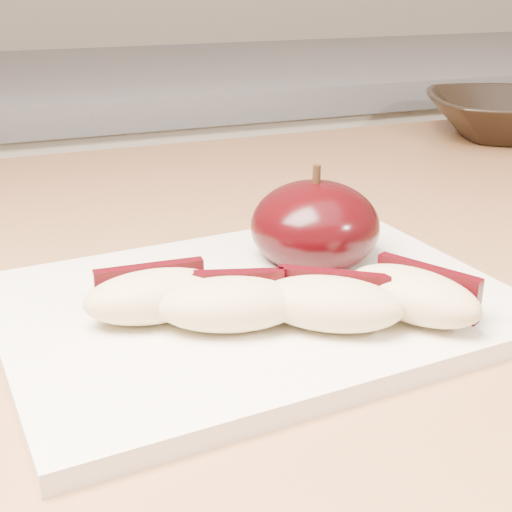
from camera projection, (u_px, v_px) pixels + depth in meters
name	position (u px, v px, depth m)	size (l,w,h in m)	color
back_cabinet	(135.00, 330.00, 1.30)	(2.40, 0.62, 0.94)	silver
cutting_board	(256.00, 306.00, 0.41)	(0.28, 0.21, 0.01)	silver
apple_half	(315.00, 226.00, 0.45)	(0.09, 0.09, 0.07)	black
apple_wedge_a	(155.00, 295.00, 0.37)	(0.08, 0.04, 0.03)	#CDB382
apple_wedge_b	(229.00, 303.00, 0.37)	(0.08, 0.06, 0.03)	#CDB382
apple_wedge_c	(330.00, 302.00, 0.37)	(0.08, 0.07, 0.03)	#CDB382
apple_wedge_d	(415.00, 294.00, 0.38)	(0.07, 0.08, 0.03)	#CDB382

